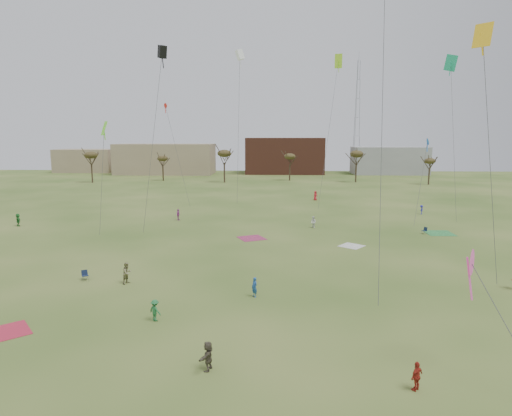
{
  "coord_description": "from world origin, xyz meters",
  "views": [
    {
      "loc": [
        1.85,
        -29.98,
        12.43
      ],
      "look_at": [
        0.0,
        12.0,
        5.5
      ],
      "focal_mm": 30.47,
      "sensor_mm": 36.0,
      "label": 1
    }
  ],
  "objects_px": {
    "camp_chair_left": "(85,277)",
    "radio_tower": "(357,117)",
    "flyer_near_center": "(155,310)",
    "spectator_fore_a": "(417,376)",
    "camp_chair_right": "(424,232)",
    "flyer_near_right": "(254,287)"
  },
  "relations": [
    {
      "from": "flyer_near_center",
      "to": "radio_tower",
      "type": "relative_size",
      "value": 0.04
    },
    {
      "from": "spectator_fore_a",
      "to": "radio_tower",
      "type": "height_order",
      "value": "radio_tower"
    },
    {
      "from": "flyer_near_center",
      "to": "flyer_near_right",
      "type": "xyz_separation_m",
      "value": [
        6.55,
        4.78,
        0.04
      ]
    },
    {
      "from": "flyer_near_center",
      "to": "radio_tower",
      "type": "height_order",
      "value": "radio_tower"
    },
    {
      "from": "spectator_fore_a",
      "to": "camp_chair_left",
      "type": "distance_m",
      "value": 28.38
    },
    {
      "from": "camp_chair_left",
      "to": "camp_chair_right",
      "type": "xyz_separation_m",
      "value": [
        35.9,
        19.91,
        0.0
      ]
    },
    {
      "from": "flyer_near_center",
      "to": "spectator_fore_a",
      "type": "xyz_separation_m",
      "value": [
        15.16,
        -7.58,
        0.01
      ]
    },
    {
      "from": "spectator_fore_a",
      "to": "camp_chair_right",
      "type": "distance_m",
      "value": 37.68
    },
    {
      "from": "flyer_near_right",
      "to": "camp_chair_left",
      "type": "height_order",
      "value": "flyer_near_right"
    },
    {
      "from": "flyer_near_center",
      "to": "spectator_fore_a",
      "type": "distance_m",
      "value": 16.95
    },
    {
      "from": "flyer_near_center",
      "to": "camp_chair_left",
      "type": "height_order",
      "value": "flyer_near_center"
    },
    {
      "from": "flyer_near_right",
      "to": "flyer_near_center",
      "type": "bearing_deg",
      "value": -92.9
    },
    {
      "from": "flyer_near_center",
      "to": "spectator_fore_a",
      "type": "height_order",
      "value": "spectator_fore_a"
    },
    {
      "from": "flyer_near_right",
      "to": "spectator_fore_a",
      "type": "xyz_separation_m",
      "value": [
        8.61,
        -12.35,
        -0.03
      ]
    },
    {
      "from": "camp_chair_left",
      "to": "radio_tower",
      "type": "relative_size",
      "value": 0.02
    },
    {
      "from": "flyer_near_right",
      "to": "radio_tower",
      "type": "height_order",
      "value": "radio_tower"
    },
    {
      "from": "radio_tower",
      "to": "flyer_near_right",
      "type": "bearing_deg",
      "value": -103.62
    },
    {
      "from": "flyer_near_center",
      "to": "camp_chair_right",
      "type": "xyz_separation_m",
      "value": [
        27.43,
        28.04,
        -0.49
      ]
    },
    {
      "from": "spectator_fore_a",
      "to": "camp_chair_left",
      "type": "xyz_separation_m",
      "value": [
        -23.63,
        15.71,
        -0.5
      ]
    },
    {
      "from": "radio_tower",
      "to": "camp_chair_left",
      "type": "bearing_deg",
      "value": -110.57
    },
    {
      "from": "flyer_near_right",
      "to": "spectator_fore_a",
      "type": "height_order",
      "value": "flyer_near_right"
    },
    {
      "from": "camp_chair_right",
      "to": "radio_tower",
      "type": "xyz_separation_m",
      "value": [
        8.82,
        99.27,
        18.95
      ]
    }
  ]
}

